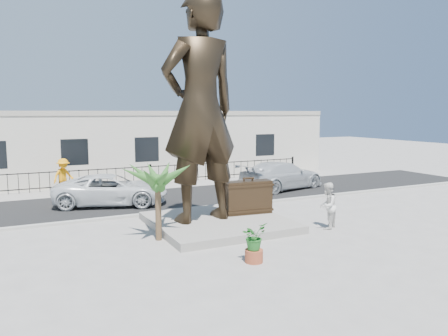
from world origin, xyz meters
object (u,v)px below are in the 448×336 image
at_px(statue, 200,109).
at_px(suitcase, 248,197).
at_px(tourist, 328,206).
at_px(car_white, 111,190).

bearing_deg(statue, suitcase, 176.71).
bearing_deg(suitcase, tourist, -43.50).
bearing_deg(statue, tourist, 144.26).
xyz_separation_m(statue, suitcase, (2.27, 0.17, -3.74)).
xyz_separation_m(suitcase, car_white, (-4.62, 5.70, -0.23)).
distance_m(suitcase, tourist, 3.36).
bearing_deg(car_white, tourist, -121.63).
relative_size(statue, suitcase, 4.43).
relative_size(statue, car_white, 1.61).
distance_m(tourist, car_white, 10.70).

